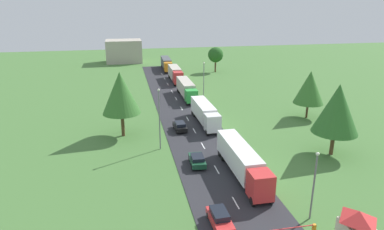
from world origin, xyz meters
TOP-DOWN VIEW (x-y plane):
  - road at (0.00, 24.50)m, footprint 10.00×140.00m
  - lane_marking_centre at (0.00, 21.89)m, footprint 0.16×122.32m
  - truck_lead at (2.60, 16.85)m, footprint 2.59×14.08m
  - truck_second at (2.55, 36.65)m, footprint 2.68×12.30m
  - truck_third at (2.49, 54.49)m, footprint 2.54×13.25m
  - truck_fourth at (2.53, 71.21)m, footprint 2.55×12.16m
  - truck_fifth at (2.25, 88.31)m, footprint 2.86×13.40m
  - car_lead at (-2.79, 7.60)m, footprint 1.89×4.26m
  - car_second at (-2.22, 20.77)m, footprint 2.07×4.07m
  - car_third at (-2.36, 34.03)m, footprint 1.98×4.12m
  - guard_booth at (8.07, 2.24)m, footprint 2.64×3.11m
  - barrier_gate at (4.80, 4.74)m, footprint 4.64×0.28m
  - lamppost_lead at (6.48, 7.03)m, footprint 0.36×0.36m
  - lamppost_second at (-6.44, 27.21)m, footprint 0.36×0.36m
  - lamppost_third at (5.92, 52.06)m, footprint 0.36×0.36m
  - tree_oak at (16.49, 81.69)m, footprint 4.59×4.59m
  - tree_birch at (22.14, 36.30)m, footprint 5.50×5.50m
  - tree_maple at (17.37, 20.58)m, footprint 6.31×6.31m
  - tree_pine at (-11.77, 33.66)m, footprint 6.05×6.05m
  - distant_building at (-10.62, 105.09)m, footprint 12.25×8.96m

SIDE VIEW (x-z plane):
  - road at x=0.00m, z-range 0.00..0.06m
  - lane_marking_centre at x=0.00m, z-range 0.06..0.07m
  - barrier_gate at x=4.80m, z-range 0.17..1.22m
  - car_second at x=-2.22m, z-range 0.10..1.55m
  - car_third at x=-2.36m, z-range 0.09..1.58m
  - car_lead at x=-2.79m, z-range 0.09..1.67m
  - guard_booth at x=8.07m, z-range 0.04..3.86m
  - truck_fifth at x=2.25m, z-range 0.33..3.80m
  - truck_second at x=2.55m, z-range 0.34..3.85m
  - truck_third at x=2.49m, z-range 0.32..3.93m
  - truck_lead at x=2.60m, z-range 0.35..4.00m
  - truck_fourth at x=2.53m, z-range 0.33..4.03m
  - distant_building at x=-10.62m, z-range 0.00..7.78m
  - lamppost_lead at x=6.48m, z-range 0.47..7.81m
  - lamppost_third at x=5.92m, z-range 0.48..8.85m
  - lamppost_second at x=-6.44m, z-range 0.49..9.68m
  - tree_oak at x=16.49m, z-range 1.46..9.02m
  - tree_birch at x=22.14m, z-range 1.39..10.23m
  - tree_maple at x=17.37m, z-range 1.66..11.96m
  - tree_pine at x=-11.77m, z-range 1.92..12.47m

